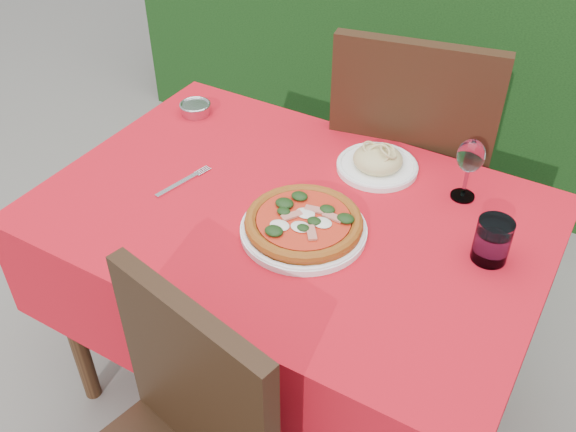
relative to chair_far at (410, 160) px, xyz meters
The scene contains 9 objects.
ground 0.84m from the chair_far, 100.82° to the right, with size 60.00×60.00×0.00m, color slate.
dining_table 0.58m from the chair_far, 100.82° to the right, with size 1.26×0.86×0.75m.
chair_far is the anchor object (origin of this frame).
pizza_plate 0.66m from the chair_far, 93.29° to the right, with size 0.33×0.33×0.06m.
pasta_plate 0.35m from the chair_far, 89.09° to the right, with size 0.22×0.22×0.06m.
water_glass 0.65m from the chair_far, 53.06° to the right, with size 0.08×0.08×0.11m.
wine_glass 0.47m from the chair_far, 50.73° to the right, with size 0.07×0.07×0.17m.
fork 0.78m from the chair_far, 123.28° to the right, with size 0.02×0.19×0.01m, color silver.
steel_ramekin 0.70m from the chair_far, 152.63° to the right, with size 0.09×0.09×0.03m, color #BBBBC2.
Camera 1 is at (0.64, -1.10, 1.76)m, focal length 40.00 mm.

